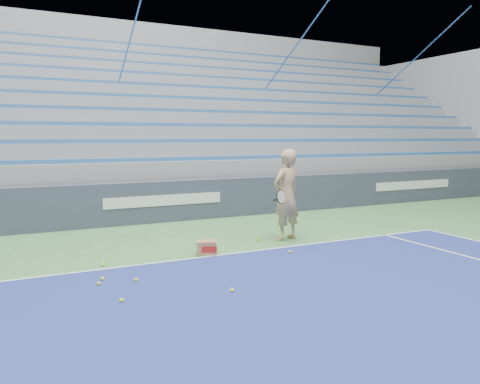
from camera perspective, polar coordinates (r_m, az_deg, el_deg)
name	(u,v)px	position (r m, az deg, el deg)	size (l,w,h in m)	color
sponsor_barrier	(163,201)	(12.73, -9.36, -1.15)	(30.00, 0.32, 1.10)	#353D51
bleachers	(117,135)	(18.16, -14.73, 6.78)	(31.00, 9.15, 7.30)	gray
tennis_player	(286,195)	(10.36, 5.66, -0.36)	(1.03, 0.95, 2.01)	tan
ball_box	(206,248)	(9.15, -4.12, -6.81)	(0.45, 0.40, 0.28)	#956F48
tennis_ball_0	(258,240)	(10.33, 2.20, -5.82)	(0.07, 0.07, 0.07)	#C9E72F
tennis_ball_1	(103,264)	(8.72, -16.38, -8.47)	(0.07, 0.07, 0.07)	#C9E72F
tennis_ball_2	(290,252)	(9.30, 6.11, -7.27)	(0.07, 0.07, 0.07)	#C9E72F
tennis_ball_3	(121,300)	(6.83, -14.25, -12.69)	(0.07, 0.07, 0.07)	#C9E72F
tennis_ball_4	(99,284)	(7.64, -16.84, -10.66)	(0.07, 0.07, 0.07)	#C9E72F
tennis_ball_5	(103,279)	(7.88, -16.41, -10.12)	(0.07, 0.07, 0.07)	#C9E72F
tennis_ball_6	(232,291)	(7.02, -0.96, -11.93)	(0.07, 0.07, 0.07)	#C9E72F
tennis_ball_7	(136,280)	(7.69, -12.57, -10.42)	(0.07, 0.07, 0.07)	#C9E72F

